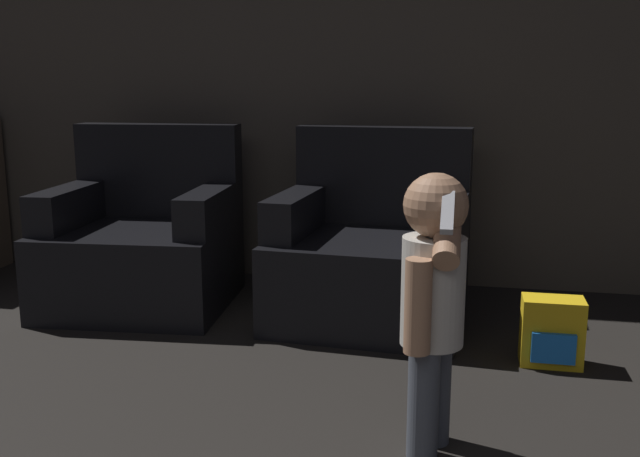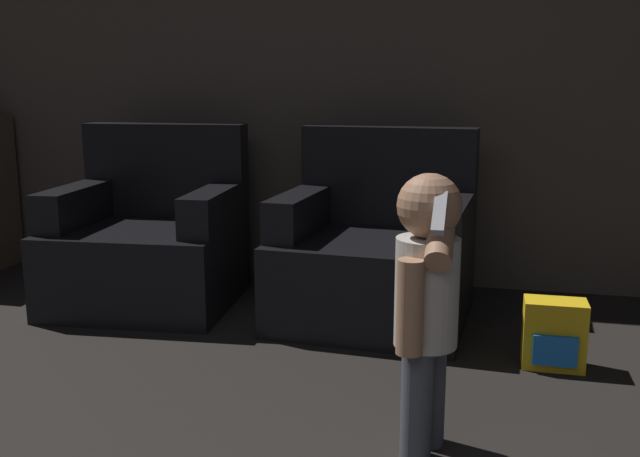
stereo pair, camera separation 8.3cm
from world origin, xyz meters
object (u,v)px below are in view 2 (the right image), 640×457
(armchair_right, at_px, (376,255))
(toy_backpack, at_px, (554,335))
(armchair_left, at_px, (150,242))
(person_toddler, at_px, (427,293))

(armchair_right, bearing_deg, toy_backpack, -26.24)
(armchair_left, bearing_deg, toy_backpack, -17.30)
(armchair_right, height_order, person_toddler, armchair_right)
(armchair_left, relative_size, armchair_right, 1.00)
(person_toddler, distance_m, toy_backpack, 1.02)
(armchair_left, distance_m, armchair_right, 1.21)
(armchair_left, xyz_separation_m, toy_backpack, (2.03, -0.47, -0.18))
(person_toddler, bearing_deg, toy_backpack, 168.35)
(armchair_right, xyz_separation_m, toy_backpack, (0.82, -0.47, -0.18))
(person_toddler, relative_size, toy_backpack, 3.14)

